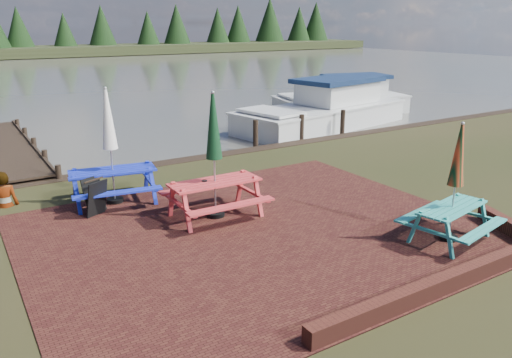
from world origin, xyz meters
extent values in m
plane|color=black|center=(0.00, 0.00, 0.00)|extent=(120.00, 120.00, 0.00)
cube|color=#331210|center=(0.00, 1.00, 0.01)|extent=(9.00, 7.50, 0.02)
cube|color=#4C1E16|center=(1.50, -2.60, 0.15)|extent=(6.00, 0.22, 0.30)
cube|color=#4C1E16|center=(4.30, -1.80, 0.15)|extent=(0.82, 1.77, 0.30)
cube|color=#46433C|center=(0.00, 37.00, 0.00)|extent=(120.00, 60.00, 0.02)
cube|color=teal|center=(3.00, -1.34, 0.69)|extent=(1.78, 0.96, 0.04)
cube|color=teal|center=(3.12, -1.96, 0.42)|extent=(1.70, 0.54, 0.04)
cube|color=teal|center=(2.88, -0.71, 0.42)|extent=(1.70, 0.54, 0.04)
cube|color=teal|center=(2.28, -1.47, 0.35)|extent=(0.35, 1.45, 0.69)
cube|color=teal|center=(3.72, -1.20, 0.35)|extent=(0.35, 1.45, 0.69)
cylinder|color=black|center=(3.00, -1.34, 0.05)|extent=(0.34, 0.34, 0.09)
cylinder|color=#B2B2B7|center=(3.00, -1.34, 1.17)|extent=(0.03, 0.03, 2.35)
cone|color=#C53D1C|center=(3.00, -1.34, 1.74)|extent=(0.30, 0.30, 1.17)
cube|color=red|center=(-0.33, 2.22, 0.81)|extent=(1.99, 0.79, 0.04)
cube|color=red|center=(-0.34, 1.47, 0.49)|extent=(1.98, 0.29, 0.04)
cube|color=red|center=(-0.33, 2.96, 0.49)|extent=(1.98, 0.29, 0.04)
cube|color=red|center=(-1.19, 2.23, 0.41)|extent=(0.11, 1.72, 0.81)
cube|color=red|center=(0.52, 2.21, 0.41)|extent=(0.11, 1.72, 0.81)
cylinder|color=black|center=(-0.33, 2.22, 0.05)|extent=(0.40, 0.40, 0.11)
cylinder|color=#B2B2B7|center=(-0.33, 2.22, 1.37)|extent=(0.04, 0.04, 2.75)
cone|color=black|center=(-0.33, 2.22, 2.03)|extent=(0.35, 0.35, 1.37)
cube|color=#1828B7|center=(-1.96, 4.30, 0.81)|extent=(2.06, 1.07, 0.04)
cube|color=#1828B7|center=(-2.08, 3.57, 0.49)|extent=(1.98, 0.57, 0.04)
cube|color=#1828B7|center=(-1.84, 5.03, 0.49)|extent=(1.98, 0.57, 0.04)
cube|color=#1828B7|center=(-2.80, 4.44, 0.40)|extent=(0.36, 1.69, 0.81)
cube|color=#1828B7|center=(-1.12, 4.16, 0.40)|extent=(0.36, 1.69, 0.81)
cylinder|color=black|center=(-1.96, 4.30, 0.05)|extent=(0.39, 0.39, 0.11)
cylinder|color=#B2B2B7|center=(-1.96, 4.30, 1.36)|extent=(0.04, 0.04, 2.72)
cone|color=white|center=(-1.96, 4.30, 2.01)|extent=(0.35, 0.35, 1.36)
cube|color=black|center=(-2.54, 3.61, 0.42)|extent=(0.55, 0.41, 0.82)
cube|color=black|center=(-2.54, 3.89, 0.42)|extent=(0.55, 0.41, 0.82)
cube|color=black|center=(-2.54, 3.75, 0.82)|extent=(0.47, 0.27, 0.03)
cube|color=black|center=(-3.50, 11.50, 0.12)|extent=(1.60, 9.00, 0.06)
cube|color=black|center=(-2.75, 11.50, 0.17)|extent=(0.08, 9.00, 0.08)
cylinder|color=black|center=(-2.70, 7.00, -0.10)|extent=(0.16, 0.16, 1.00)
cube|color=silver|center=(8.56, 9.43, 0.16)|extent=(8.54, 4.33, 1.09)
cube|color=silver|center=(8.56, 9.43, 0.72)|extent=(8.71, 4.41, 0.09)
cube|color=silver|center=(9.52, 9.61, 1.24)|extent=(3.75, 2.65, 0.92)
cube|color=#11213F|center=(9.52, 9.61, 1.76)|extent=(4.27, 2.96, 0.20)
cube|color=silver|center=(5.52, 8.84, 0.86)|extent=(1.90, 2.64, 0.11)
cube|color=silver|center=(11.60, 11.69, 0.13)|extent=(6.80, 3.62, 0.99)
cube|color=silver|center=(11.60, 11.69, 0.64)|extent=(6.94, 3.69, 0.08)
cube|color=silver|center=(12.36, 11.53, 1.12)|extent=(3.00, 2.19, 0.84)
cube|color=#11213F|center=(12.36, 11.53, 1.60)|extent=(3.42, 2.45, 0.18)
cube|color=silver|center=(9.20, 12.22, 0.77)|extent=(1.55, 2.15, 0.10)
imported|color=gray|center=(-4.22, 5.40, 0.84)|extent=(0.67, 0.49, 1.67)
camera|label=1|loc=(-5.04, -7.01, 4.12)|focal=35.00mm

